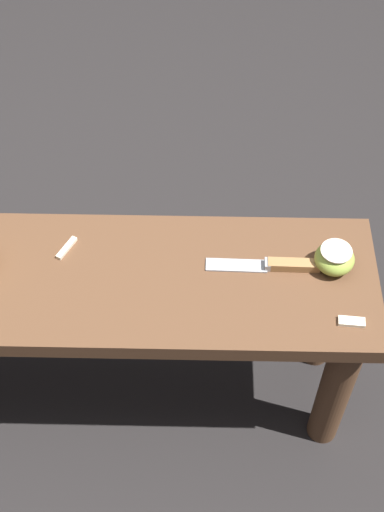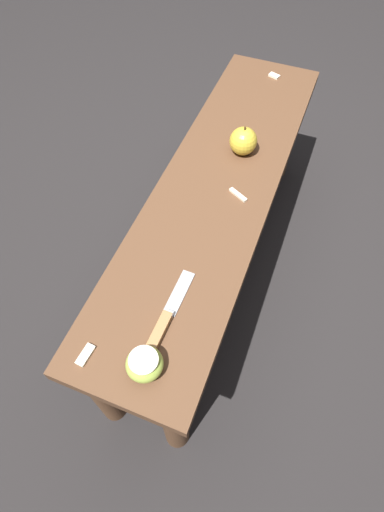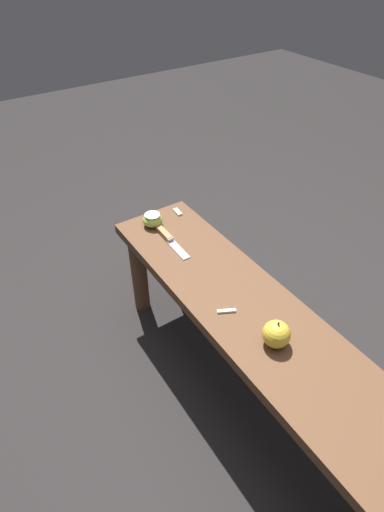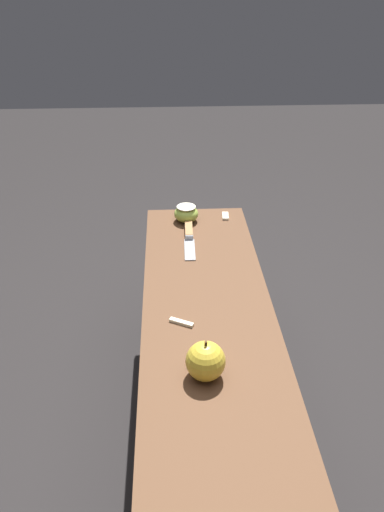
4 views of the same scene
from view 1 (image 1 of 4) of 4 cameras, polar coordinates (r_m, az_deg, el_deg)
ground_plane at (r=1.89m, az=-9.10°, el=-10.22°), size 8.00×8.00×0.00m
wooden_bench at (r=1.57m, az=-10.83°, el=-3.74°), size 1.35×0.34×0.48m
knife at (r=1.47m, az=6.98°, el=-0.73°), size 0.24×0.03×0.02m
apple_cut at (r=1.48m, az=11.33°, el=-0.19°), size 0.08×0.08×0.05m
apple_slice_center at (r=1.42m, az=12.65°, el=-5.15°), size 0.05×0.02×0.01m
apple_slice_near_bowl at (r=1.52m, az=-10.00°, el=0.64°), size 0.04×0.06×0.01m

